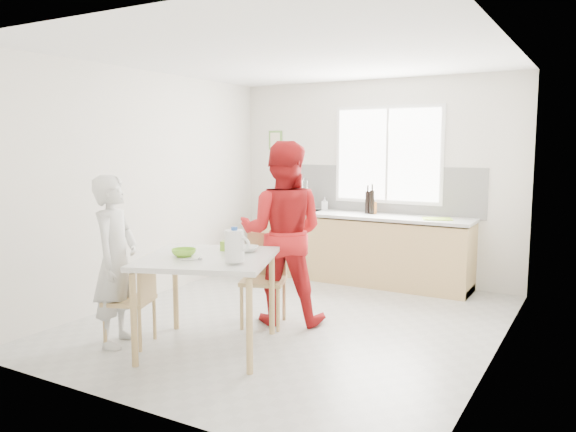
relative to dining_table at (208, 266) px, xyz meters
The scene contains 21 objects.
ground 1.34m from the dining_table, 75.88° to the left, with size 4.50×4.50×0.00m, color #B7B7B2.
room_shell 1.41m from the dining_table, 75.88° to the left, with size 4.50×4.50×4.50m.
window 3.46m from the dining_table, 81.90° to the left, with size 1.50×0.06×1.30m.
backsplash 3.35m from the dining_table, 85.35° to the left, with size 3.00×0.02×0.65m, color white.
picture_frame 3.72m from the dining_table, 111.21° to the left, with size 0.22×0.03×0.28m.
kitchen_counter 3.05m from the dining_table, 84.98° to the left, with size 2.84×0.64×1.37m.
dining_table is the anchor object (origin of this frame).
chair_left 0.75m from the dining_table, 159.19° to the right, with size 0.50×0.50×0.84m.
chair_far 0.93m from the dining_table, 87.70° to the left, with size 0.55×0.55×0.93m.
person_white 0.87m from the dining_table, 159.19° to the right, with size 0.57×0.37×1.57m, color silver.
person_red 1.05m from the dining_table, 80.55° to the left, with size 0.91×0.71×1.87m, color red.
bowl_green 0.24m from the dining_table, 145.16° to the right, with size 0.22×0.22×0.07m, color #83D130.
bowl_white 0.41m from the dining_table, 60.61° to the left, with size 0.21×0.21×0.05m, color white.
milk_jug 0.49m from the dining_table, 20.18° to the right, with size 0.22×0.16×0.29m.
green_box 0.33m from the dining_table, 91.15° to the left, with size 0.10×0.10×0.09m, color #84BF2C.
spoon 0.25m from the dining_table, 89.18° to the right, with size 0.01×0.01×0.16m, color #A5A5AA.
cutting_board 3.23m from the dining_table, 67.39° to the left, with size 0.35×0.25×0.01m, color #9BCF2F.
wine_bottle_a 3.13m from the dining_table, 83.77° to the left, with size 0.07×0.07×0.32m, color black.
wine_bottle_b 3.15m from the dining_table, 85.16° to the left, with size 0.07×0.07×0.30m, color black.
jar_amber 3.15m from the dining_table, 83.29° to the left, with size 0.06×0.06×0.16m, color #935220.
soap_bottle 3.22m from the dining_table, 97.23° to the left, with size 0.08×0.09×0.18m, color #999999.
Camera 1 is at (2.78, -4.95, 1.83)m, focal length 35.00 mm.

